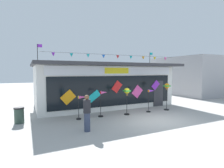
{
  "coord_description": "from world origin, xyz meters",
  "views": [
    {
      "loc": [
        -6.57,
        -7.67,
        2.74
      ],
      "look_at": [
        -1.47,
        2.93,
        1.91
      ],
      "focal_mm": 28.55,
      "sensor_mm": 36.0,
      "label": 1
    }
  ],
  "objects_px": {
    "person_near_camera": "(87,112)",
    "wind_spinner_far_left": "(81,103)",
    "wind_spinner_left": "(103,99)",
    "kite_shop_building": "(102,84)",
    "trash_bin": "(19,115)",
    "wind_spinner_center_right": "(150,96)",
    "wind_spinner_right": "(167,89)",
    "wind_spinner_center_left": "(127,94)"
  },
  "relations": [
    {
      "from": "wind_spinner_left",
      "to": "wind_spinner_center_right",
      "type": "relative_size",
      "value": 1.02
    },
    {
      "from": "kite_shop_building",
      "to": "wind_spinner_left",
      "type": "height_order",
      "value": "kite_shop_building"
    },
    {
      "from": "wind_spinner_center_right",
      "to": "trash_bin",
      "type": "height_order",
      "value": "wind_spinner_center_right"
    },
    {
      "from": "wind_spinner_far_left",
      "to": "wind_spinner_center_left",
      "type": "relative_size",
      "value": 0.8
    },
    {
      "from": "kite_shop_building",
      "to": "wind_spinner_right",
      "type": "height_order",
      "value": "kite_shop_building"
    },
    {
      "from": "kite_shop_building",
      "to": "person_near_camera",
      "type": "relative_size",
      "value": 6.38
    },
    {
      "from": "kite_shop_building",
      "to": "wind_spinner_center_left",
      "type": "relative_size",
      "value": 6.28
    },
    {
      "from": "wind_spinner_right",
      "to": "wind_spinner_far_left",
      "type": "bearing_deg",
      "value": 177.63
    },
    {
      "from": "wind_spinner_center_right",
      "to": "person_near_camera",
      "type": "xyz_separation_m",
      "value": [
        -5.09,
        -1.94,
        -0.22
      ]
    },
    {
      "from": "wind_spinner_left",
      "to": "wind_spinner_center_right",
      "type": "xyz_separation_m",
      "value": [
        3.41,
        -0.23,
        0.03
      ]
    },
    {
      "from": "kite_shop_building",
      "to": "wind_spinner_far_left",
      "type": "bearing_deg",
      "value": -127.12
    },
    {
      "from": "kite_shop_building",
      "to": "trash_bin",
      "type": "height_order",
      "value": "kite_shop_building"
    },
    {
      "from": "wind_spinner_center_right",
      "to": "trash_bin",
      "type": "xyz_separation_m",
      "value": [
        -7.95,
        0.85,
        -0.68
      ]
    },
    {
      "from": "kite_shop_building",
      "to": "trash_bin",
      "type": "xyz_separation_m",
      "value": [
        -6.08,
        -3.18,
        -1.26
      ]
    },
    {
      "from": "kite_shop_building",
      "to": "wind_spinner_far_left",
      "type": "height_order",
      "value": "kite_shop_building"
    },
    {
      "from": "wind_spinner_center_right",
      "to": "wind_spinner_right",
      "type": "distance_m",
      "value": 1.45
    },
    {
      "from": "kite_shop_building",
      "to": "wind_spinner_left",
      "type": "distance_m",
      "value": 4.14
    },
    {
      "from": "wind_spinner_right",
      "to": "wind_spinner_center_left",
      "type": "bearing_deg",
      "value": 179.58
    },
    {
      "from": "wind_spinner_right",
      "to": "person_near_camera",
      "type": "bearing_deg",
      "value": -163.75
    },
    {
      "from": "person_near_camera",
      "to": "trash_bin",
      "type": "relative_size",
      "value": 1.97
    },
    {
      "from": "wind_spinner_far_left",
      "to": "wind_spinner_left",
      "type": "bearing_deg",
      "value": 0.99
    },
    {
      "from": "wind_spinner_left",
      "to": "kite_shop_building",
      "type": "bearing_deg",
      "value": 67.96
    },
    {
      "from": "person_near_camera",
      "to": "wind_spinner_far_left",
      "type": "bearing_deg",
      "value": 98.01
    },
    {
      "from": "wind_spinner_far_left",
      "to": "wind_spinner_right",
      "type": "bearing_deg",
      "value": -2.37
    },
    {
      "from": "trash_bin",
      "to": "wind_spinner_right",
      "type": "bearing_deg",
      "value": -5.47
    },
    {
      "from": "kite_shop_building",
      "to": "wind_spinner_right",
      "type": "relative_size",
      "value": 5.63
    },
    {
      "from": "kite_shop_building",
      "to": "wind_spinner_center_left",
      "type": "height_order",
      "value": "kite_shop_building"
    },
    {
      "from": "kite_shop_building",
      "to": "wind_spinner_far_left",
      "type": "relative_size",
      "value": 7.88
    },
    {
      "from": "trash_bin",
      "to": "wind_spinner_far_left",
      "type": "bearing_deg",
      "value": -11.34
    },
    {
      "from": "wind_spinner_left",
      "to": "wind_spinner_far_left",
      "type": "bearing_deg",
      "value": -179.01
    },
    {
      "from": "trash_bin",
      "to": "person_near_camera",
      "type": "bearing_deg",
      "value": -44.28
    },
    {
      "from": "kite_shop_building",
      "to": "wind_spinner_center_right",
      "type": "height_order",
      "value": "kite_shop_building"
    },
    {
      "from": "person_near_camera",
      "to": "trash_bin",
      "type": "height_order",
      "value": "person_near_camera"
    },
    {
      "from": "wind_spinner_center_left",
      "to": "person_near_camera",
      "type": "bearing_deg",
      "value": -149.31
    },
    {
      "from": "wind_spinner_left",
      "to": "wind_spinner_center_left",
      "type": "relative_size",
      "value": 0.92
    },
    {
      "from": "wind_spinner_center_left",
      "to": "kite_shop_building",
      "type": "bearing_deg",
      "value": 90.05
    },
    {
      "from": "kite_shop_building",
      "to": "wind_spinner_left",
      "type": "xyz_separation_m",
      "value": [
        -1.54,
        -3.79,
        -0.62
      ]
    },
    {
      "from": "wind_spinner_far_left",
      "to": "person_near_camera",
      "type": "xyz_separation_m",
      "value": [
        -0.33,
        -2.15,
        -0.07
      ]
    },
    {
      "from": "wind_spinner_left",
      "to": "wind_spinner_center_right",
      "type": "height_order",
      "value": "wind_spinner_left"
    },
    {
      "from": "wind_spinner_far_left",
      "to": "wind_spinner_center_right",
      "type": "distance_m",
      "value": 4.77
    },
    {
      "from": "person_near_camera",
      "to": "trash_bin",
      "type": "distance_m",
      "value": 4.02
    },
    {
      "from": "wind_spinner_center_left",
      "to": "person_near_camera",
      "type": "relative_size",
      "value": 1.02
    }
  ]
}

